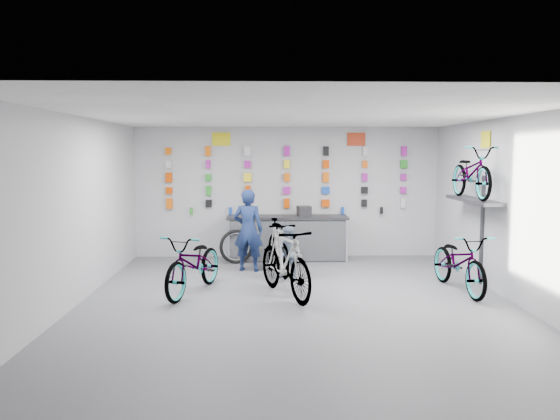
{
  "coord_description": "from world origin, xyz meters",
  "views": [
    {
      "loc": [
        -0.49,
        -8.6,
        2.41
      ],
      "look_at": [
        -0.22,
        1.4,
        1.36
      ],
      "focal_mm": 35.0,
      "sensor_mm": 36.0,
      "label": 1
    }
  ],
  "objects_px": {
    "bike_center": "(285,261)",
    "clerk": "(248,230)",
    "bike_left": "(195,263)",
    "customer": "(289,253)",
    "counter": "(287,239)",
    "bike_right": "(459,262)",
    "bike_service": "(278,247)"
  },
  "relations": [
    {
      "from": "bike_left",
      "to": "clerk",
      "type": "relative_size",
      "value": 1.19
    },
    {
      "from": "bike_right",
      "to": "customer",
      "type": "xyz_separation_m",
      "value": [
        -2.93,
        0.97,
        -0.01
      ]
    },
    {
      "from": "bike_service",
      "to": "clerk",
      "type": "bearing_deg",
      "value": 145.56
    },
    {
      "from": "bike_right",
      "to": "bike_center",
      "type": "bearing_deg",
      "value": 179.55
    },
    {
      "from": "customer",
      "to": "bike_left",
      "type": "bearing_deg",
      "value": -115.52
    },
    {
      "from": "counter",
      "to": "bike_right",
      "type": "relative_size",
      "value": 1.37
    },
    {
      "from": "bike_left",
      "to": "customer",
      "type": "relative_size",
      "value": 1.96
    },
    {
      "from": "bike_center",
      "to": "clerk",
      "type": "relative_size",
      "value": 1.2
    },
    {
      "from": "counter",
      "to": "clerk",
      "type": "bearing_deg",
      "value": -127.1
    },
    {
      "from": "bike_right",
      "to": "bike_service",
      "type": "distance_m",
      "value": 3.47
    },
    {
      "from": "bike_left",
      "to": "bike_center",
      "type": "height_order",
      "value": "bike_center"
    },
    {
      "from": "bike_center",
      "to": "bike_right",
      "type": "bearing_deg",
      "value": -16.29
    },
    {
      "from": "bike_left",
      "to": "bike_service",
      "type": "bearing_deg",
      "value": 64.1
    },
    {
      "from": "bike_center",
      "to": "bike_left",
      "type": "bearing_deg",
      "value": 149.16
    },
    {
      "from": "counter",
      "to": "bike_center",
      "type": "bearing_deg",
      "value": -93.11
    },
    {
      "from": "bike_service",
      "to": "bike_right",
      "type": "bearing_deg",
      "value": -36.73
    },
    {
      "from": "bike_right",
      "to": "clerk",
      "type": "xyz_separation_m",
      "value": [
        -3.73,
        1.75,
        0.32
      ]
    },
    {
      "from": "bike_center",
      "to": "clerk",
      "type": "distance_m",
      "value": 2.16
    },
    {
      "from": "counter",
      "to": "bike_left",
      "type": "height_order",
      "value": "bike_left"
    },
    {
      "from": "counter",
      "to": "bike_service",
      "type": "height_order",
      "value": "bike_service"
    },
    {
      "from": "bike_left",
      "to": "clerk",
      "type": "xyz_separation_m",
      "value": [
        0.87,
        1.78,
        0.31
      ]
    },
    {
      "from": "bike_center",
      "to": "bike_service",
      "type": "relative_size",
      "value": 1.11
    },
    {
      "from": "bike_right",
      "to": "clerk",
      "type": "bearing_deg",
      "value": 149.15
    },
    {
      "from": "clerk",
      "to": "customer",
      "type": "bearing_deg",
      "value": 148.34
    },
    {
      "from": "bike_center",
      "to": "clerk",
      "type": "height_order",
      "value": "clerk"
    },
    {
      "from": "bike_left",
      "to": "bike_center",
      "type": "bearing_deg",
      "value": 8.82
    },
    {
      "from": "bike_service",
      "to": "customer",
      "type": "height_order",
      "value": "bike_service"
    },
    {
      "from": "bike_left",
      "to": "clerk",
      "type": "bearing_deg",
      "value": 82.14
    },
    {
      "from": "bike_center",
      "to": "bike_right",
      "type": "xyz_separation_m",
      "value": [
        3.06,
        0.28,
        -0.09
      ]
    },
    {
      "from": "customer",
      "to": "clerk",
      "type": "bearing_deg",
      "value": 169.48
    },
    {
      "from": "bike_right",
      "to": "clerk",
      "type": "distance_m",
      "value": 4.14
    },
    {
      "from": "counter",
      "to": "clerk",
      "type": "relative_size",
      "value": 1.61
    }
  ]
}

